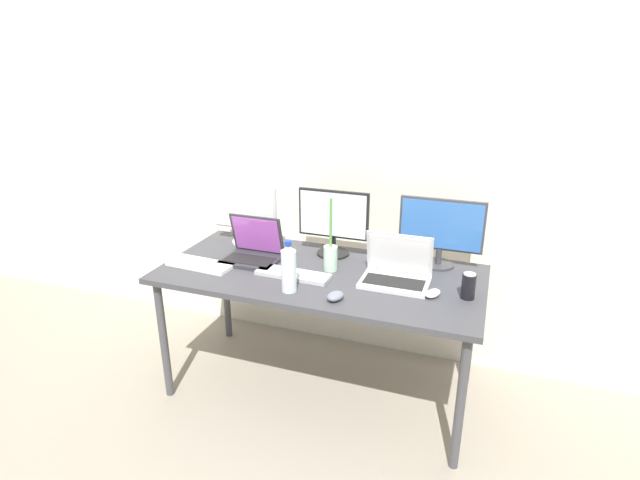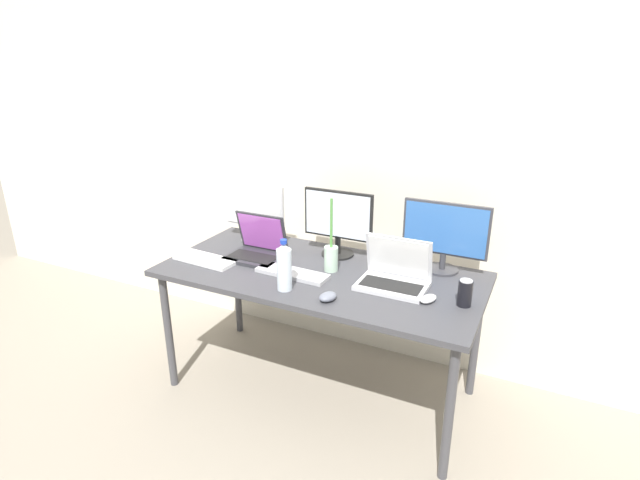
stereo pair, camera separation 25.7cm
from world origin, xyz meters
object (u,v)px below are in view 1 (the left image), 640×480
(monitor_left, at_px, (245,212))
(keyboard_main, at_px, (293,274))
(work_desk, at_px, (320,282))
(laptop_silver, at_px, (253,250))
(keyboard_aux, at_px, (200,264))
(mouse_by_laptop, at_px, (433,293))
(monitor_center, at_px, (333,220))
(water_bottle, at_px, (289,268))
(soda_can_near_keyboard, at_px, (468,286))
(monitor_right, at_px, (441,229))
(laptop_secondary, at_px, (396,271))
(mouse_by_keyboard, at_px, (335,296))
(bamboo_vase, at_px, (331,256))

(monitor_left, relative_size, keyboard_main, 1.05)
(work_desk, bearing_deg, laptop_silver, 175.90)
(keyboard_aux, xyz_separation_m, mouse_by_laptop, (1.24, 0.06, 0.01))
(laptop_silver, bearing_deg, monitor_center, 30.08)
(water_bottle, bearing_deg, soda_can_near_keyboard, 14.55)
(keyboard_main, height_order, soda_can_near_keyboard, soda_can_near_keyboard)
(monitor_center, bearing_deg, monitor_right, 3.82)
(laptop_silver, xyz_separation_m, laptop_secondary, (0.81, -0.01, -0.00))
(monitor_right, height_order, keyboard_main, monitor_right)
(keyboard_aux, xyz_separation_m, mouse_by_keyboard, (0.81, -0.13, 0.01))
(monitor_center, distance_m, keyboard_main, 0.42)
(mouse_by_laptop, xyz_separation_m, soda_can_near_keyboard, (0.16, 0.04, 0.05))
(water_bottle, distance_m, soda_can_near_keyboard, 0.85)
(monitor_right, height_order, soda_can_near_keyboard, monitor_right)
(laptop_silver, xyz_separation_m, bamboo_vase, (0.45, 0.01, 0.02))
(laptop_secondary, bearing_deg, monitor_right, 58.24)
(work_desk, relative_size, monitor_left, 4.13)
(laptop_silver, relative_size, soda_can_near_keyboard, 2.44)
(soda_can_near_keyboard, bearing_deg, laptop_silver, 176.18)
(laptop_silver, distance_m, soda_can_near_keyboard, 1.17)
(keyboard_main, bearing_deg, monitor_center, 76.32)
(mouse_by_laptop, distance_m, bamboo_vase, 0.58)
(mouse_by_laptop, xyz_separation_m, water_bottle, (-0.67, -0.17, 0.10))
(keyboard_main, bearing_deg, soda_can_near_keyboard, 5.36)
(monitor_left, bearing_deg, bamboo_vase, -19.24)
(mouse_by_laptop, bearing_deg, monitor_left, -174.18)
(bamboo_vase, bearing_deg, mouse_by_keyboard, -67.66)
(work_desk, relative_size, keyboard_aux, 4.67)
(soda_can_near_keyboard, bearing_deg, monitor_center, 158.36)
(mouse_by_laptop, bearing_deg, monitor_center, 172.97)
(mouse_by_laptop, height_order, water_bottle, water_bottle)
(keyboard_main, bearing_deg, monitor_right, 31.87)
(monitor_right, height_order, laptop_secondary, monitor_right)
(mouse_by_keyboard, bearing_deg, monitor_left, 163.20)
(monitor_right, bearing_deg, monitor_left, -178.10)
(mouse_by_keyboard, xyz_separation_m, mouse_by_laptop, (0.43, 0.19, -0.00))
(monitor_right, bearing_deg, laptop_silver, -164.79)
(soda_can_near_keyboard, bearing_deg, keyboard_aux, -175.90)
(keyboard_main, xyz_separation_m, water_bottle, (0.05, -0.16, 0.11))
(monitor_right, bearing_deg, mouse_by_keyboard, -124.87)
(bamboo_vase, bearing_deg, monitor_left, 160.76)
(mouse_by_keyboard, height_order, mouse_by_laptop, mouse_by_keyboard)
(monitor_right, height_order, mouse_by_laptop, monitor_right)
(monitor_right, relative_size, keyboard_aux, 1.23)
(monitor_right, bearing_deg, keyboard_main, -150.21)
(laptop_silver, bearing_deg, keyboard_main, -23.53)
(mouse_by_keyboard, xyz_separation_m, bamboo_vase, (-0.13, 0.32, 0.06))
(work_desk, height_order, soda_can_near_keyboard, soda_can_near_keyboard)
(laptop_silver, relative_size, keyboard_aux, 0.85)
(monitor_right, height_order, water_bottle, monitor_right)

